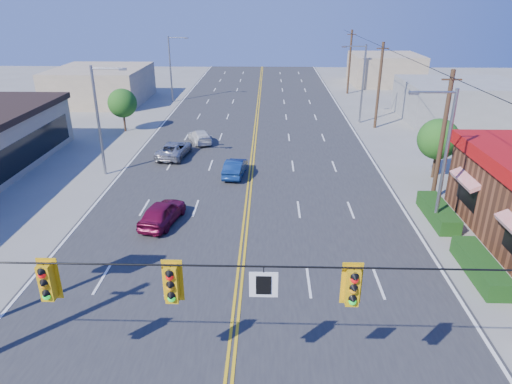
{
  "coord_description": "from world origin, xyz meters",
  "views": [
    {
      "loc": [
        1.28,
        -9.92,
        12.31
      ],
      "look_at": [
        0.62,
        13.7,
        2.2
      ],
      "focal_mm": 32.0,
      "sensor_mm": 36.0,
      "label": 1
    }
  ],
  "objects_px": {
    "signal_span": "(214,302)",
    "car_white": "(200,137)",
    "car_blue": "(235,168)",
    "car_silver": "(174,150)",
    "car_magenta": "(162,213)"
  },
  "relations": [
    {
      "from": "signal_span",
      "to": "car_silver",
      "type": "distance_m",
      "value": 27.14
    },
    {
      "from": "car_blue",
      "to": "car_silver",
      "type": "xyz_separation_m",
      "value": [
        -5.36,
        4.22,
        0.01
      ]
    },
    {
      "from": "signal_span",
      "to": "car_silver",
      "type": "height_order",
      "value": "signal_span"
    },
    {
      "from": "car_blue",
      "to": "car_silver",
      "type": "height_order",
      "value": "car_silver"
    },
    {
      "from": "signal_span",
      "to": "car_white",
      "type": "bearing_deg",
      "value": 99.12
    },
    {
      "from": "signal_span",
      "to": "car_white",
      "type": "xyz_separation_m",
      "value": [
        -4.84,
        30.15,
        -4.32
      ]
    },
    {
      "from": "car_white",
      "to": "car_blue",
      "type": "bearing_deg",
      "value": 93.08
    },
    {
      "from": "car_silver",
      "to": "car_white",
      "type": "bearing_deg",
      "value": -103.76
    },
    {
      "from": "signal_span",
      "to": "car_white",
      "type": "distance_m",
      "value": 30.84
    },
    {
      "from": "car_white",
      "to": "car_silver",
      "type": "bearing_deg",
      "value": 47.81
    },
    {
      "from": "car_white",
      "to": "car_silver",
      "type": "distance_m",
      "value": 4.4
    },
    {
      "from": "signal_span",
      "to": "car_white",
      "type": "relative_size",
      "value": 6.19
    },
    {
      "from": "car_magenta",
      "to": "car_blue",
      "type": "xyz_separation_m",
      "value": [
        3.7,
        7.92,
        -0.06
      ]
    },
    {
      "from": "car_blue",
      "to": "car_white",
      "type": "height_order",
      "value": "car_blue"
    },
    {
      "from": "car_magenta",
      "to": "car_white",
      "type": "distance_m",
      "value": 16.25
    }
  ]
}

